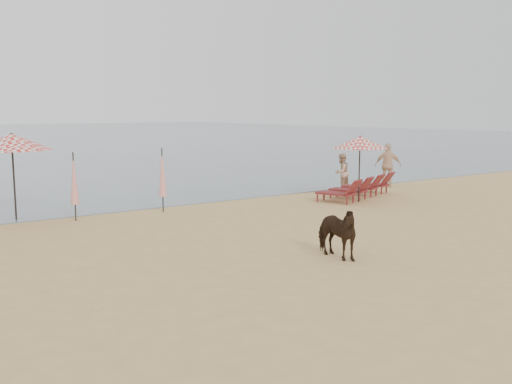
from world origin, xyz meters
TOP-DOWN VIEW (x-y plane):
  - ground at (0.00, 0.00)m, footprint 120.00×120.00m
  - lounger_cluster_right at (6.85, 7.75)m, footprint 4.16×2.86m
  - umbrella_open_left_a at (-5.18, 10.57)m, footprint 2.37×2.37m
  - umbrella_open_right at (6.04, 6.96)m, footprint 2.02×2.02m
  - umbrella_closed_left at (-3.71, 9.37)m, footprint 0.26×0.26m
  - umbrella_closed_right at (-0.80, 9.27)m, footprint 0.26×0.26m
  - cow at (-0.29, 1.46)m, footprint 0.70×1.46m
  - beachgoer_right_a at (7.55, 9.49)m, footprint 0.88×0.75m
  - beachgoer_right_b at (10.17, 9.28)m, footprint 1.15×1.13m

SIDE VIEW (x-z plane):
  - ground at x=0.00m, z-range 0.00..0.00m
  - lounger_cluster_right at x=6.85m, z-range 0.12..0.73m
  - cow at x=-0.29m, z-range 0.00..1.22m
  - beachgoer_right_a at x=7.55m, z-range 0.00..1.60m
  - beachgoer_right_b at x=10.17m, z-range 0.00..1.95m
  - umbrella_closed_left at x=-3.71m, z-range 0.24..2.36m
  - umbrella_closed_right at x=-0.80m, z-range 0.25..2.39m
  - umbrella_open_right at x=6.04m, z-range 0.99..3.45m
  - umbrella_open_left_a at x=-5.18m, z-range 1.07..3.77m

